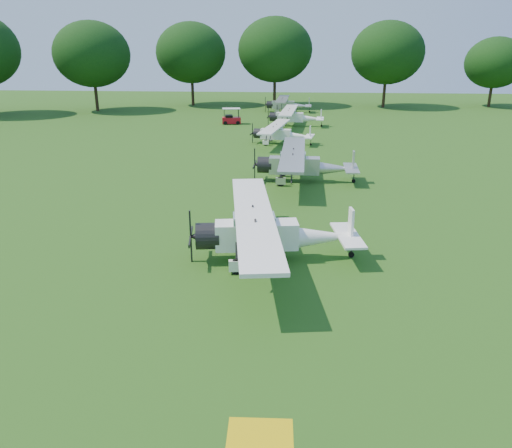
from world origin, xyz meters
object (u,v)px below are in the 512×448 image
(aircraft_6, at_px, (294,116))
(golf_cart, at_px, (231,119))
(aircraft_4, at_px, (302,163))
(aircraft_5, at_px, (280,133))
(aircraft_3, at_px, (269,230))
(aircraft_7, at_px, (287,104))

(aircraft_6, relative_size, golf_cart, 4.46)
(aircraft_4, distance_m, aircraft_6, 24.77)
(aircraft_4, distance_m, aircraft_5, 13.78)
(aircraft_3, xyz_separation_m, golf_cart, (-6.62, 39.22, -0.75))
(aircraft_6, relative_size, aircraft_7, 1.01)
(aircraft_3, height_order, aircraft_4, aircraft_3)
(aircraft_5, relative_size, golf_cart, 4.07)
(aircraft_7, bearing_deg, aircraft_6, -83.35)
(aircraft_4, height_order, aircraft_5, aircraft_4)
(aircraft_6, bearing_deg, aircraft_7, 99.04)
(aircraft_7, bearing_deg, golf_cart, -117.42)
(aircraft_3, xyz_separation_m, aircraft_5, (-0.40, 27.03, -0.28))
(aircraft_5, xyz_separation_m, golf_cart, (-6.22, 12.19, -0.47))
(aircraft_3, bearing_deg, aircraft_7, 82.27)
(aircraft_3, relative_size, aircraft_4, 1.05)
(aircraft_3, bearing_deg, aircraft_6, 80.75)
(golf_cart, bearing_deg, aircraft_4, -81.20)
(aircraft_7, bearing_deg, aircraft_3, -87.99)
(aircraft_7, bearing_deg, aircraft_5, -88.60)
(aircraft_4, xyz_separation_m, aircraft_7, (-1.82, 37.21, -0.12))
(aircraft_5, height_order, aircraft_6, aircraft_6)
(aircraft_4, height_order, aircraft_6, aircraft_4)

